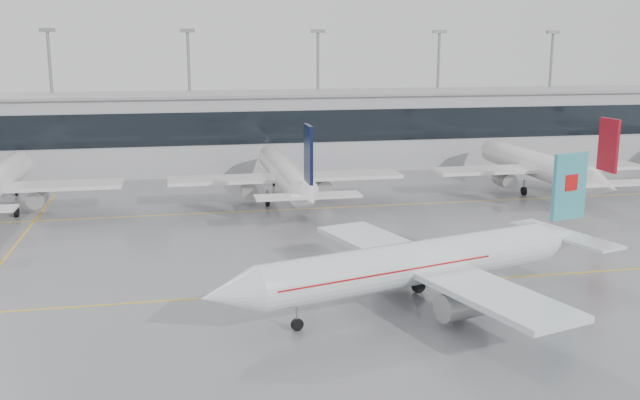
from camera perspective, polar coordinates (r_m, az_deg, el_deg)
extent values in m
plane|color=slate|center=(59.74, 2.31, -7.08)|extent=(320.00, 320.00, 0.00)
cube|color=#EEAC14|center=(59.74, 2.31, -7.08)|extent=(120.00, 0.25, 0.01)
cube|color=#EEAC14|center=(88.06, -2.33, -0.76)|extent=(120.00, 0.25, 0.01)
cube|color=#EEAC14|center=(74.32, -23.87, -4.26)|extent=(0.25, 60.00, 0.01)
cube|color=#A3A3A7|center=(118.33, -4.84, 5.48)|extent=(180.00, 15.00, 12.00)
cube|color=black|center=(110.71, -4.40, 5.81)|extent=(180.00, 0.20, 5.00)
cube|color=gray|center=(117.78, -4.90, 8.48)|extent=(182.00, 16.00, 0.40)
cylinder|color=gray|center=(124.59, -20.60, 7.40)|extent=(0.50, 0.50, 22.00)
cube|color=gray|center=(124.31, -21.00, 12.59)|extent=(2.40, 1.00, 0.60)
cylinder|color=gray|center=(123.09, -10.36, 7.92)|extent=(0.50, 0.50, 22.00)
cube|color=gray|center=(122.81, -10.56, 13.19)|extent=(2.40, 1.00, 0.60)
cylinder|color=gray|center=(125.49, -0.16, 8.20)|extent=(0.50, 0.50, 22.00)
cube|color=gray|center=(125.21, -0.17, 13.36)|extent=(2.40, 1.00, 0.60)
cylinder|color=gray|center=(131.57, 9.37, 8.22)|extent=(0.50, 0.50, 22.00)
cube|color=gray|center=(131.31, 9.55, 13.14)|extent=(2.40, 1.00, 0.60)
cylinder|color=gray|center=(140.86, 17.86, 8.05)|extent=(0.50, 0.50, 22.00)
cube|color=gray|center=(140.62, 18.16, 12.64)|extent=(2.40, 1.00, 0.60)
cylinder|color=silver|center=(54.81, 7.42, -5.06)|extent=(25.48, 10.34, 3.35)
cone|color=silver|center=(48.23, -7.26, -7.48)|extent=(4.78, 4.33, 3.35)
cone|color=silver|center=(64.75, 18.81, -2.93)|extent=(6.31, 4.78, 3.35)
cube|color=silver|center=(55.78, 8.67, -5.22)|extent=(12.52, 27.99, 0.45)
cube|color=silver|center=(64.82, 18.95, -2.65)|extent=(5.66, 11.01, 0.25)
cube|color=teal|center=(64.06, 19.33, 1.04)|extent=(3.55, 1.34, 5.72)
cylinder|color=#989899|center=(52.39, 11.30, -8.22)|extent=(4.04, 3.02, 2.10)
cylinder|color=#989899|center=(59.70, 5.51, -5.47)|extent=(4.04, 3.02, 2.10)
cylinder|color=gray|center=(50.89, -1.84, -9.19)|extent=(0.20, 0.20, 1.42)
cylinder|color=black|center=(51.15, -1.84, -9.93)|extent=(0.95, 0.54, 0.90)
cylinder|color=gray|center=(55.01, 11.07, -7.64)|extent=(0.24, 0.24, 1.42)
cylinder|color=black|center=(55.25, 11.04, -8.33)|extent=(1.18, 0.74, 1.10)
cylinder|color=gray|center=(58.91, 7.91, -6.18)|extent=(0.24, 0.24, 1.42)
cylinder|color=black|center=(59.14, 7.89, -6.83)|extent=(1.18, 0.74, 1.10)
cube|color=#B70F0F|center=(64.00, 19.35, 1.34)|extent=(1.47, 0.82, 1.40)
cube|color=#B70F0F|center=(53.15, 4.76, -5.32)|extent=(18.23, 8.27, 0.12)
cone|color=white|center=(108.76, -22.74, 2.82)|extent=(3.59, 4.00, 3.59)
cylinder|color=#989899|center=(92.04, -21.66, 0.15)|extent=(2.10, 3.60, 2.10)
cylinder|color=gray|center=(104.35, -23.14, 0.99)|extent=(0.20, 0.20, 1.56)
cylinder|color=black|center=(104.49, -23.10, 0.57)|extent=(0.30, 0.90, 0.90)
cylinder|color=gray|center=(91.14, -23.15, -0.45)|extent=(0.24, 0.24, 1.56)
cylinder|color=black|center=(91.30, -23.11, -0.92)|extent=(0.45, 1.10, 1.10)
cylinder|color=white|center=(92.15, -2.85, 2.22)|extent=(3.59, 27.36, 3.59)
cone|color=white|center=(107.48, -4.11, 3.64)|extent=(3.59, 4.00, 3.59)
cone|color=white|center=(76.19, -0.97, 0.13)|extent=(3.59, 5.60, 3.59)
cube|color=white|center=(90.76, -2.70, 1.82)|extent=(29.64, 5.00, 0.45)
cube|color=white|center=(75.94, -0.95, 0.32)|extent=(11.40, 2.80, 0.25)
cube|color=black|center=(74.94, -0.93, 3.70)|extent=(0.35, 3.60, 6.12)
cylinder|color=#989899|center=(90.94, -5.73, 0.83)|extent=(2.10, 3.60, 2.10)
cylinder|color=#989899|center=(92.36, 0.20, 1.06)|extent=(2.10, 3.60, 2.10)
cylinder|color=gray|center=(103.01, -3.73, 1.82)|extent=(0.20, 0.20, 1.56)
cylinder|color=black|center=(103.15, -3.72, 1.39)|extent=(0.30, 0.90, 0.90)
cylinder|color=gray|center=(89.83, -4.23, 0.34)|extent=(0.24, 0.24, 1.56)
cylinder|color=black|center=(90.00, -4.22, -0.14)|extent=(0.45, 1.10, 1.10)
cylinder|color=gray|center=(90.61, -0.97, 0.48)|extent=(0.24, 0.24, 1.56)
cylinder|color=black|center=(90.78, -0.96, 0.00)|extent=(0.45, 1.10, 1.10)
cylinder|color=white|center=(103.27, 16.75, 2.80)|extent=(3.59, 27.36, 3.59)
cone|color=white|center=(117.16, 13.16, 4.05)|extent=(3.59, 4.00, 3.59)
cone|color=white|center=(89.32, 21.69, 1.05)|extent=(3.59, 5.60, 3.59)
cube|color=white|center=(102.03, 17.13, 2.44)|extent=(29.64, 5.00, 0.45)
cube|color=white|center=(89.10, 21.77, 1.22)|extent=(11.40, 2.80, 0.25)
cube|color=maroon|center=(88.25, 22.08, 4.10)|extent=(0.35, 3.60, 6.12)
cylinder|color=#989899|center=(100.53, 14.54, 1.58)|extent=(2.10, 3.60, 2.10)
cylinder|color=#989899|center=(105.07, 19.25, 1.74)|extent=(2.10, 3.60, 2.10)
cylinder|color=gray|center=(113.07, 14.14, 2.40)|extent=(0.20, 0.20, 1.56)
cylinder|color=black|center=(113.20, 14.12, 2.01)|extent=(0.30, 0.90, 0.90)
cylinder|color=gray|center=(100.31, 16.02, 1.14)|extent=(0.24, 0.24, 1.56)
cylinder|color=black|center=(100.45, 15.99, 0.71)|extent=(0.45, 1.10, 1.10)
cylinder|color=gray|center=(102.79, 18.60, 1.24)|extent=(0.24, 0.24, 1.56)
cylinder|color=black|center=(102.93, 18.57, 0.81)|extent=(0.45, 1.10, 1.10)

